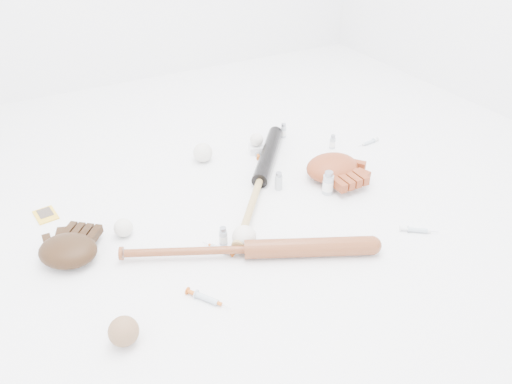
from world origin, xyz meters
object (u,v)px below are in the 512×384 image
glove_dark (68,250)px  pedestal (257,149)px  bat_dark (260,180)px  bat_wood (247,249)px

glove_dark → pedestal: size_ratio=3.59×
bat_dark → bat_wood: (-0.24, -0.35, -0.00)m
glove_dark → bat_dark: bearing=45.9°
glove_dark → pedestal: 0.94m
bat_wood → pedestal: bat_wood is taller
bat_dark → glove_dark: bearing=135.5°
pedestal → bat_dark: bearing=-116.2°
bat_dark → pedestal: 0.29m
bat_wood → bat_dark: bearing=81.3°
bat_dark → pedestal: (0.13, 0.26, -0.01)m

